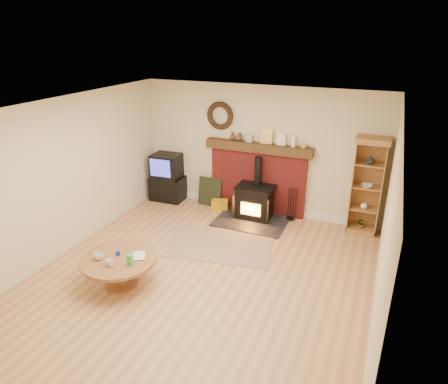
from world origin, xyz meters
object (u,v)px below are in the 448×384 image
at_px(curio_cabinet, 367,186).
at_px(coffee_table, 119,263).
at_px(wood_stove, 254,203).
at_px(tv_unit, 167,178).

distance_m(curio_cabinet, coffee_table, 4.55).
bearing_deg(wood_stove, tv_unit, 174.65).
bearing_deg(curio_cabinet, wood_stove, -172.19).
bearing_deg(tv_unit, coffee_table, -72.20).
distance_m(tv_unit, coffee_table, 3.30).
xyz_separation_m(wood_stove, tv_unit, (-2.11, 0.20, 0.17)).
relative_size(wood_stove, curio_cabinet, 0.76).
bearing_deg(wood_stove, curio_cabinet, 7.81).
distance_m(wood_stove, tv_unit, 2.13).
distance_m(wood_stove, coffee_table, 3.14).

